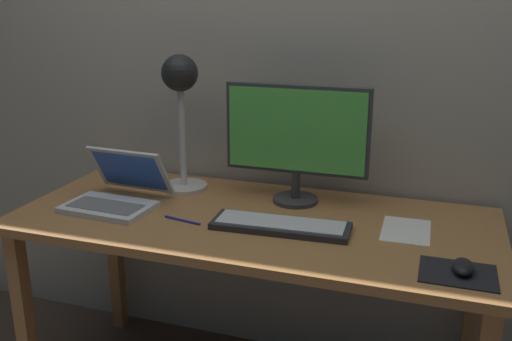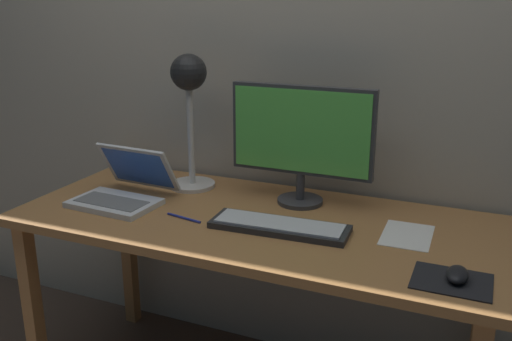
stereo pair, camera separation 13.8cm
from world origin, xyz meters
The scene contains 10 objects.
back_wall centered at (0.00, 0.40, 1.30)m, with size 4.80×0.06×2.60m, color #B2A893.
desk centered at (0.00, 0.00, 0.66)m, with size 1.60×0.70×0.74m.
monitor centered at (0.10, 0.19, 0.98)m, with size 0.51×0.16×0.42m.
keyboard_main centered at (0.12, -0.07, 0.75)m, with size 0.45×0.16×0.03m.
laptop centered at (-0.49, -0.03, 0.79)m, with size 0.32×0.31×0.19m.
desk_lamp centered at (-0.34, 0.19, 1.10)m, with size 0.18×0.18×0.51m.
mousepad centered at (0.65, -0.21, 0.74)m, with size 0.20×0.16×0.00m, color black.
mouse centered at (0.66, -0.20, 0.76)m, with size 0.06×0.10×0.03m, color black.
paper_sheet_near_mouse centered at (0.50, 0.04, 0.74)m, with size 0.15×0.21×0.00m, color white.
pen centered at (-0.20, -0.11, 0.74)m, with size 0.01×0.01×0.14m, color #2633A5.
Camera 2 is at (0.70, -1.62, 1.45)m, focal length 39.63 mm.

